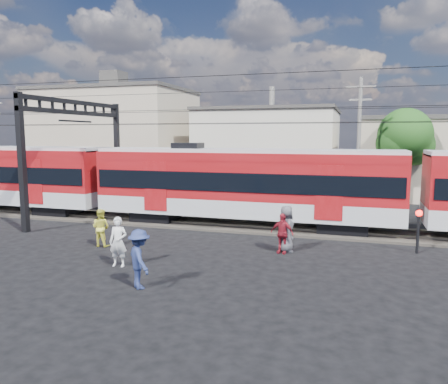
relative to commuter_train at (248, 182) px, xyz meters
The scene contains 16 objects.
ground 8.37m from the commuter_train, 93.62° to the right, with size 120.00×120.00×0.00m, color black.
track_bed 2.40m from the commuter_train, behind, with size 70.00×3.40×0.12m, color #2D2823.
rail_near 2.40m from the commuter_train, 123.99° to the right, with size 70.00×0.12×0.12m, color #59544C.
rail_far 2.40m from the commuter_train, 123.99° to the left, with size 70.00×0.12×0.12m, color #59544C.
commuter_train is the anchor object (origin of this frame).
catenary 9.56m from the commuter_train, behind, with size 70.00×9.30×7.52m.
building_west 23.82m from the commuter_train, 137.57° to the left, with size 14.28×10.20×9.30m.
building_midwest 19.21m from the commuter_train, 97.51° to the left, with size 12.24×12.24×7.30m.
utility_pole_mid 9.15m from the commuter_train, 51.87° to the left, with size 1.80×0.24×8.50m.
tree_near 13.50m from the commuter_train, 49.30° to the left, with size 3.82×3.64×6.72m.
pedestrian_a 8.88m from the commuter_train, 109.51° to the right, with size 0.68×0.45×1.88m, color silver.
pedestrian_b 8.01m from the commuter_train, 131.75° to the right, with size 0.82×0.64×1.68m, color #E1DE46.
pedestrian_c 10.30m from the commuter_train, 95.83° to the right, with size 1.24×0.72×1.93m, color navy.
pedestrian_d 5.53m from the commuter_train, 60.48° to the right, with size 0.99×0.41×1.69m, color maroon.
pedestrian_e 5.31m from the commuter_train, 57.62° to the right, with size 0.96×0.62×1.96m, color #48484D.
crossing_signal 8.63m from the commuter_train, 20.52° to the right, with size 0.27×0.27×1.88m.
Camera 1 is at (6.07, -14.29, 4.91)m, focal length 35.00 mm.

